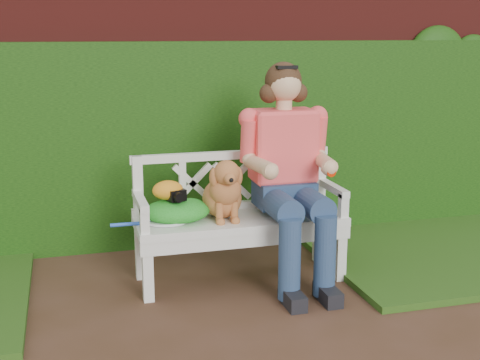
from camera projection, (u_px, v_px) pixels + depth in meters
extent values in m
plane|color=#432A19|center=(212.00, 329.00, 3.93)|extent=(60.00, 60.00, 0.00)
cube|color=#5C1A16|center=(160.00, 113.00, 5.46)|extent=(10.00, 0.30, 2.20)
cube|color=#275C11|center=(165.00, 146.00, 5.31)|extent=(10.00, 0.18, 1.70)
cube|color=#16370A|center=(465.00, 245.00, 5.40)|extent=(2.60, 2.00, 0.05)
cube|color=black|center=(177.00, 195.00, 4.42)|extent=(0.14, 0.12, 0.08)
ellipsoid|color=orange|center=(168.00, 190.00, 4.44)|extent=(0.24, 0.20, 0.14)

